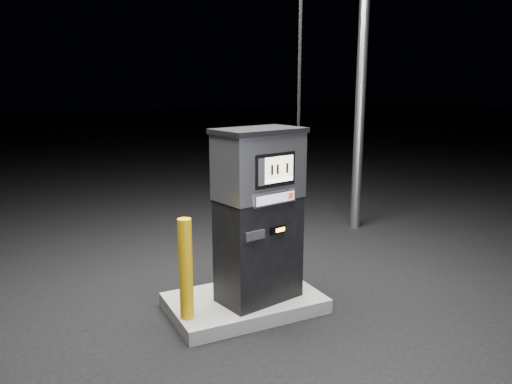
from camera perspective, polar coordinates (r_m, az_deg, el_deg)
name	(u,v)px	position (r m, az deg, el deg)	size (l,w,h in m)	color
ground	(245,309)	(5.56, -1.32, -13.25)	(80.00, 80.00, 0.00)	black
pump_island	(245,303)	(5.52, -1.32, -12.55)	(1.60, 1.00, 0.15)	slate
fuel_dispenser	(259,214)	(5.14, 0.36, -2.52)	(1.04, 0.71, 3.76)	black
bollard_left	(186,269)	(4.89, -8.02, -8.74)	(0.13, 0.13, 1.01)	#CF950B
bollard_right	(284,245)	(5.65, 3.24, -6.06)	(0.12, 0.12, 0.93)	#CF950B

